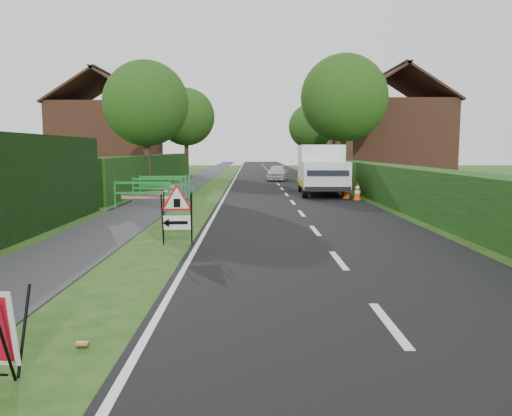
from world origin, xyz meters
name	(u,v)px	position (x,y,z in m)	size (l,w,h in m)	color
ground	(202,275)	(0.00, 0.00, 0.00)	(120.00, 120.00, 0.00)	#1D4313
road_surface	(270,174)	(2.50, 35.00, 0.00)	(6.00, 90.00, 0.02)	black
footpath	(207,174)	(-3.00, 35.00, 0.01)	(2.00, 90.00, 0.02)	#2D2D30
hedge_west_far	(155,185)	(-5.00, 22.00, 0.00)	(1.00, 24.00, 1.80)	#14380F
hedge_east	(367,193)	(6.50, 16.00, 0.00)	(1.20, 50.00, 1.50)	#14380F
house_west	(108,139)	(-10.00, 30.00, 2.90)	(7.50, 7.40, 7.88)	brown
house_east_a	(391,139)	(11.00, 28.00, 2.90)	(7.50, 7.40, 7.88)	brown
house_east_b	(362,142)	(12.00, 42.00, 2.90)	(7.50, 7.40, 7.88)	brown
tree_nw	(146,104)	(-4.60, 18.00, 4.48)	(4.40, 4.40, 6.70)	#2D2116
tree_ne	(344,98)	(6.40, 22.00, 5.17)	(5.20, 5.20, 7.79)	#2D2116
tree_fw	(186,117)	(-4.60, 34.00, 4.83)	(4.80, 4.80, 7.24)	#2D2116
tree_fe	(311,127)	(6.40, 38.00, 4.22)	(4.20, 4.20, 6.33)	#2D2116
triangle_sign	(175,210)	(-0.82, 2.57, 0.80)	(0.85, 0.85, 1.15)	black
works_van	(321,168)	(4.16, 15.20, 1.24)	(2.23, 5.21, 2.34)	silver
traffic_cone_0	(357,191)	(5.24, 12.24, 0.39)	(0.38, 0.38, 0.79)	black
traffic_cone_1	(346,190)	(4.93, 13.01, 0.39)	(0.38, 0.38, 0.79)	black
traffic_cone_2	(332,185)	(4.82, 16.12, 0.39)	(0.38, 0.38, 0.79)	black
traffic_cone_3	(166,196)	(-2.31, 10.10, 0.39)	(0.38, 0.38, 0.79)	black
traffic_cone_4	(173,191)	(-2.41, 12.32, 0.39)	(0.38, 0.38, 0.79)	black
ped_barrier_0	(142,191)	(-3.11, 9.81, 0.63)	(2.06, 0.35, 1.00)	#18882F
ped_barrier_1	(157,186)	(-3.00, 12.09, 0.63)	(2.07, 0.45, 1.00)	#18882F
ped_barrier_2	(163,183)	(-3.09, 13.85, 0.63)	(2.09, 0.68, 1.00)	#18882F
ped_barrier_3	(191,181)	(-2.01, 15.22, 0.63)	(0.45, 2.07, 1.00)	#18882F
redwhite_plank	(142,207)	(-3.18, 10.02, 0.00)	(1.50, 0.04, 0.25)	red
litter_can	(83,348)	(-0.98, -3.13, 0.00)	(0.07, 0.07, 0.12)	#BF7F4C
hatchback_car	(278,173)	(2.67, 25.97, 0.55)	(1.29, 3.22, 1.10)	silver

